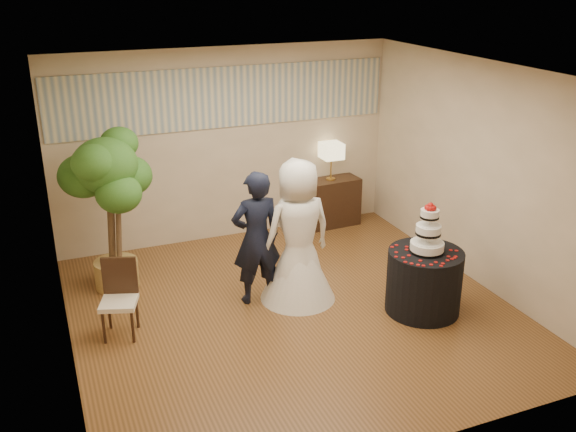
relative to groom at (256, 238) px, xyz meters
name	(u,v)px	position (x,y,z in m)	size (l,w,h in m)	color
floor	(293,311)	(0.30, -0.41, -0.82)	(5.00, 5.00, 0.00)	brown
ceiling	(294,72)	(0.30, -0.41, 1.98)	(5.00, 5.00, 0.00)	white
wall_back	(227,145)	(0.30, 2.09, 0.58)	(5.00, 0.06, 2.80)	#CAB496
wall_front	(418,302)	(0.30, -2.91, 0.58)	(5.00, 0.06, 2.80)	#CAB496
wall_left	(56,233)	(-2.20, -0.41, 0.58)	(0.06, 5.00, 2.80)	#CAB496
wall_right	(478,174)	(2.80, -0.41, 0.58)	(0.06, 5.00, 2.80)	#CAB496
mural_border	(225,97)	(0.30, 2.07, 1.28)	(4.90, 0.02, 0.85)	#ACB09F
groom	(256,238)	(0.00, 0.00, 0.00)	(0.60, 0.39, 1.65)	black
bride	(298,231)	(0.48, -0.14, 0.06)	(0.92, 0.92, 1.77)	white
cake_table	(424,281)	(1.72, -0.98, -0.44)	(0.87, 0.87, 0.76)	black
wedding_cake	(429,228)	(1.72, -0.98, 0.24)	(0.39, 0.39, 0.60)	white
console	(330,202)	(1.88, 1.87, -0.45)	(0.90, 0.40, 0.75)	black
table_lamp	(331,161)	(1.88, 1.87, 0.22)	(0.31, 0.31, 0.58)	beige
ficus_tree	(110,211)	(-1.53, 1.02, 0.20)	(0.98, 0.98, 2.05)	#31631F
side_chair	(119,300)	(-1.66, -0.19, -0.39)	(0.40, 0.42, 0.87)	black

